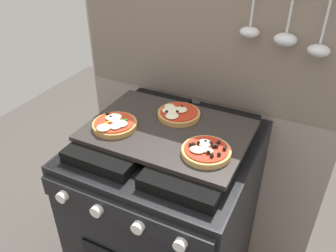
{
  "coord_description": "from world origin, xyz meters",
  "views": [
    {
      "loc": [
        0.44,
        -0.88,
        1.56
      ],
      "look_at": [
        0.0,
        0.0,
        0.93
      ],
      "focal_mm": 37.04,
      "sensor_mm": 36.0,
      "label": 1
    }
  ],
  "objects_px": {
    "pizza_left": "(115,124)",
    "pizza_center": "(179,114)",
    "stove": "(168,223)",
    "pizza_right": "(206,151)",
    "baking_tray": "(168,130)"
  },
  "relations": [
    {
      "from": "pizza_left",
      "to": "pizza_right",
      "type": "xyz_separation_m",
      "value": [
        0.33,
        -0.0,
        -0.0
      ]
    },
    {
      "from": "stove",
      "to": "baking_tray",
      "type": "bearing_deg",
      "value": 90.0
    },
    {
      "from": "stove",
      "to": "pizza_right",
      "type": "xyz_separation_m",
      "value": [
        0.17,
        -0.07,
        0.48
      ]
    },
    {
      "from": "pizza_right",
      "to": "stove",
      "type": "bearing_deg",
      "value": 155.83
    },
    {
      "from": "baking_tray",
      "to": "pizza_right",
      "type": "xyz_separation_m",
      "value": [
        0.17,
        -0.08,
        0.02
      ]
    },
    {
      "from": "baking_tray",
      "to": "pizza_left",
      "type": "xyz_separation_m",
      "value": [
        -0.17,
        -0.07,
        0.02
      ]
    },
    {
      "from": "stove",
      "to": "pizza_center",
      "type": "distance_m",
      "value": 0.49
    },
    {
      "from": "stove",
      "to": "pizza_center",
      "type": "relative_size",
      "value": 5.92
    },
    {
      "from": "baking_tray",
      "to": "pizza_center",
      "type": "height_order",
      "value": "pizza_center"
    },
    {
      "from": "pizza_left",
      "to": "pizza_center",
      "type": "height_order",
      "value": "same"
    },
    {
      "from": "stove",
      "to": "pizza_right",
      "type": "bearing_deg",
      "value": -24.17
    },
    {
      "from": "stove",
      "to": "pizza_right",
      "type": "distance_m",
      "value": 0.51
    },
    {
      "from": "pizza_right",
      "to": "pizza_center",
      "type": "xyz_separation_m",
      "value": [
        -0.17,
        0.16,
        0.0
      ]
    },
    {
      "from": "pizza_left",
      "to": "pizza_right",
      "type": "relative_size",
      "value": 1.0
    },
    {
      "from": "pizza_center",
      "to": "stove",
      "type": "bearing_deg",
      "value": -90.3
    }
  ]
}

